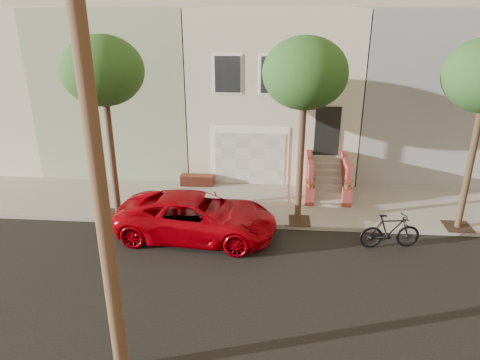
{
  "coord_description": "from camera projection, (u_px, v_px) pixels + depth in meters",
  "views": [
    {
      "loc": [
        0.13,
        -10.35,
        7.36
      ],
      "look_at": [
        -0.97,
        3.0,
        2.0
      ],
      "focal_mm": 33.34,
      "sensor_mm": 36.0,
      "label": 1
    }
  ],
  "objects": [
    {
      "name": "ground",
      "position": [
        266.0,
        288.0,
        12.31
      ],
      "size": [
        90.0,
        90.0,
        0.0
      ],
      "primitive_type": "plane",
      "color": "black",
      "rests_on": "ground"
    },
    {
      "name": "sidewalk",
      "position": [
        270.0,
        204.0,
        17.24
      ],
      "size": [
        40.0,
        3.7,
        0.15
      ],
      "primitive_type": "cube",
      "color": "gray",
      "rests_on": "ground"
    },
    {
      "name": "house_row",
      "position": [
        274.0,
        86.0,
        21.32
      ],
      "size": [
        33.1,
        11.7,
        7.0
      ],
      "color": "beige",
      "rests_on": "sidewalk"
    },
    {
      "name": "tree_left",
      "position": [
        103.0,
        72.0,
        14.39
      ],
      "size": [
        2.7,
        2.57,
        6.3
      ],
      "color": "#2D2116",
      "rests_on": "sidewalk"
    },
    {
      "name": "tree_mid",
      "position": [
        305.0,
        75.0,
        13.9
      ],
      "size": [
        2.7,
        2.57,
        6.3
      ],
      "color": "#2D2116",
      "rests_on": "sidewalk"
    },
    {
      "name": "pickup_truck",
      "position": [
        197.0,
        216.0,
        14.8
      ],
      "size": [
        5.45,
        2.83,
        1.47
      ],
      "primitive_type": "imported",
      "rotation": [
        0.0,
        0.0,
        1.49
      ],
      "color": "#A9000B",
      "rests_on": "ground"
    },
    {
      "name": "motorcycle",
      "position": [
        390.0,
        231.0,
        14.16
      ],
      "size": [
        2.02,
        0.83,
        1.18
      ],
      "primitive_type": "imported",
      "rotation": [
        0.0,
        0.0,
        1.72
      ],
      "color": "black",
      "rests_on": "ground"
    }
  ]
}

